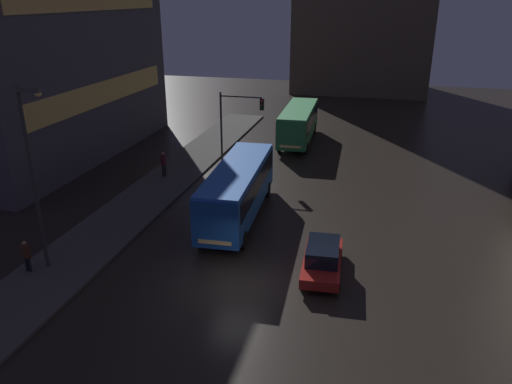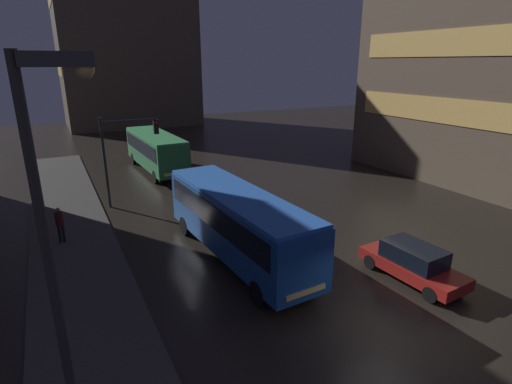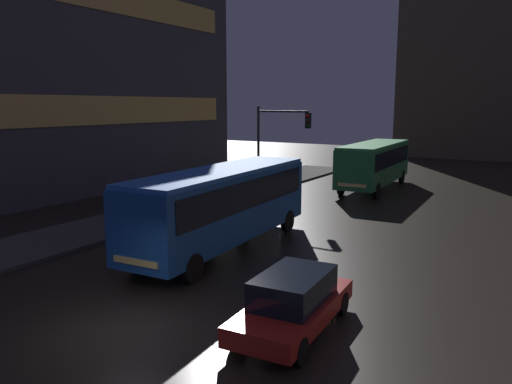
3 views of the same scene
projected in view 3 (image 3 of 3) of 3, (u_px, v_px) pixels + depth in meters
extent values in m
plane|color=black|center=(129.00, 332.00, 12.89)|extent=(120.00, 120.00, 0.00)
cube|color=#3D3A38|center=(143.00, 217.00, 25.87)|extent=(4.00, 48.00, 0.15)
cube|color=#423D47|center=(78.00, 59.00, 35.72)|extent=(10.00, 23.15, 18.13)
cube|color=#E0B25B|center=(131.00, 110.00, 33.85)|extent=(0.24, 19.68, 1.80)
cube|color=#E0B25B|center=(126.00, 1.00, 32.64)|extent=(0.24, 19.68, 1.80)
cube|color=#4C4238|center=(493.00, 42.00, 55.26)|extent=(18.00, 12.00, 25.42)
cube|color=#EAC66B|center=(409.00, 87.00, 60.61)|extent=(0.24, 10.20, 1.80)
cube|color=#EAC66B|center=(413.00, 12.00, 59.10)|extent=(0.24, 10.20, 1.80)
cube|color=#194793|center=(223.00, 205.00, 20.02)|extent=(3.07, 10.56, 2.58)
cube|color=black|center=(223.00, 192.00, 19.93)|extent=(3.08, 9.73, 1.10)
cube|color=blue|center=(222.00, 171.00, 19.78)|extent=(3.01, 10.35, 0.16)
cube|color=#F4CC72|center=(136.00, 262.00, 15.60)|extent=(1.75, 0.20, 0.20)
cylinder|color=black|center=(192.00, 268.00, 16.39)|extent=(0.30, 1.01, 1.00)
cylinder|color=black|center=(138.00, 258.00, 17.45)|extent=(0.30, 1.01, 1.00)
cylinder|color=black|center=(287.00, 221.00, 23.05)|extent=(0.30, 1.01, 1.00)
cylinder|color=black|center=(244.00, 216.00, 24.11)|extent=(0.30, 1.01, 1.00)
cube|color=#236B38|center=(374.00, 163.00, 34.53)|extent=(2.88, 9.85, 2.48)
cube|color=black|center=(375.00, 156.00, 34.45)|extent=(2.91, 9.07, 1.10)
cube|color=#399252|center=(375.00, 144.00, 34.31)|extent=(2.83, 9.65, 0.16)
cube|color=#F4CC72|center=(352.00, 185.00, 30.44)|extent=(1.76, 0.17, 0.20)
cylinder|color=black|center=(377.00, 191.00, 31.20)|extent=(0.29, 1.01, 1.00)
cylinder|color=black|center=(341.00, 188.00, 32.29)|extent=(0.29, 1.01, 1.00)
cylinder|color=black|center=(402.00, 177.00, 37.22)|extent=(0.29, 1.01, 1.00)
cylinder|color=black|center=(371.00, 175.00, 38.31)|extent=(0.29, 1.01, 1.00)
cube|color=maroon|center=(293.00, 310.00, 12.93)|extent=(2.07, 4.59, 0.50)
cube|color=black|center=(294.00, 287.00, 12.83)|extent=(1.68, 2.56, 0.74)
cylinder|color=black|center=(300.00, 351.00, 11.25)|extent=(0.24, 0.65, 0.64)
cylinder|color=black|center=(236.00, 336.00, 12.00)|extent=(0.24, 0.65, 0.64)
cylinder|color=black|center=(342.00, 303.00, 13.95)|extent=(0.24, 0.65, 0.64)
cylinder|color=black|center=(288.00, 293.00, 14.70)|extent=(0.24, 0.65, 0.64)
cylinder|color=black|center=(171.00, 197.00, 28.54)|extent=(0.14, 0.14, 0.89)
cylinder|color=black|center=(173.00, 197.00, 28.45)|extent=(0.14, 0.14, 0.89)
cylinder|color=#4C191E|center=(172.00, 183.00, 28.36)|extent=(0.47, 0.47, 0.74)
sphere|color=#8C664C|center=(171.00, 175.00, 28.27)|extent=(0.22, 0.22, 0.22)
cylinder|color=#2D2D2D|center=(258.00, 153.00, 30.55)|extent=(0.16, 0.16, 5.71)
cylinder|color=#2D2D2D|center=(283.00, 111.00, 29.27)|extent=(3.31, 0.12, 0.12)
cube|color=black|center=(308.00, 120.00, 28.52)|extent=(0.30, 0.24, 0.90)
sphere|color=red|center=(307.00, 116.00, 28.35)|extent=(0.18, 0.18, 0.18)
sphere|color=#3B2B07|center=(307.00, 121.00, 28.40)|extent=(0.18, 0.18, 0.18)
sphere|color=black|center=(307.00, 125.00, 28.45)|extent=(0.18, 0.18, 0.18)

